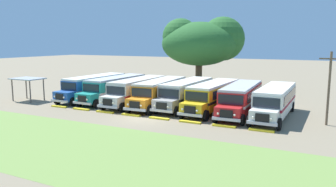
{
  "coord_description": "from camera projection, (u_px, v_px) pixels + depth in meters",
  "views": [
    {
      "loc": [
        15.88,
        -25.83,
        7.06
      ],
      "look_at": [
        0.0,
        5.23,
        1.6
      ],
      "focal_mm": 35.82,
      "sensor_mm": 36.0,
      "label": 1
    }
  ],
  "objects": [
    {
      "name": "parked_bus_slot_1",
      "position": [
        115.0,
        87.0,
        40.07
      ],
      "size": [
        2.82,
        10.86,
        2.82
      ],
      "rotation": [
        0.0,
        0.0,
        -1.59
      ],
      "color": "teal",
      "rests_on": "ground_plane"
    },
    {
      "name": "curb_wheelstop_1",
      "position": [
        81.0,
        109.0,
        34.78
      ],
      "size": [
        2.0,
        0.36,
        0.15
      ],
      "primitive_type": "cube",
      "color": "yellow",
      "rests_on": "ground_plane"
    },
    {
      "name": "parked_bus_slot_7",
      "position": [
        275.0,
        100.0,
        31.4
      ],
      "size": [
        2.69,
        10.84,
        2.82
      ],
      "rotation": [
        0.0,
        0.0,
        -1.57
      ],
      "color": "silver",
      "rests_on": "ground_plane"
    },
    {
      "name": "curb_wheelstop_3",
      "position": [
        131.0,
        115.0,
        32.01
      ],
      "size": [
        2.0,
        0.36,
        0.15
      ],
      "primitive_type": "cube",
      "color": "yellow",
      "rests_on": "ground_plane"
    },
    {
      "name": "parked_bus_slot_5",
      "position": [
        213.0,
        95.0,
        34.48
      ],
      "size": [
        2.87,
        10.86,
        2.82
      ],
      "rotation": [
        0.0,
        0.0,
        -1.59
      ],
      "color": "yellow",
      "rests_on": "ground_plane"
    },
    {
      "name": "curb_wheelstop_2",
      "position": [
        105.0,
        112.0,
        33.4
      ],
      "size": [
        2.0,
        0.36,
        0.15
      ],
      "primitive_type": "cube",
      "color": "yellow",
      "rests_on": "ground_plane"
    },
    {
      "name": "parked_bus_slot_3",
      "position": [
        160.0,
        91.0,
        36.98
      ],
      "size": [
        3.26,
        10.93,
        2.82
      ],
      "rotation": [
        0.0,
        0.0,
        -1.51
      ],
      "color": "orange",
      "rests_on": "ground_plane"
    },
    {
      "name": "curb_wheelstop_4",
      "position": [
        159.0,
        118.0,
        30.63
      ],
      "size": [
        2.0,
        0.36,
        0.15
      ],
      "primitive_type": "cube",
      "color": "yellow",
      "rests_on": "ground_plane"
    },
    {
      "name": "curb_wheelstop_5",
      "position": [
        190.0,
        122.0,
        29.25
      ],
      "size": [
        2.0,
        0.36,
        0.15
      ],
      "primitive_type": "cube",
      "color": "yellow",
      "rests_on": "ground_plane"
    },
    {
      "name": "curb_wheelstop_0",
      "position": [
        59.0,
        107.0,
        36.16
      ],
      "size": [
        2.0,
        0.36,
        0.15
      ],
      "primitive_type": "cube",
      "color": "yellow",
      "rests_on": "ground_plane"
    },
    {
      "name": "parked_bus_slot_4",
      "position": [
        187.0,
        92.0,
        36.25
      ],
      "size": [
        2.72,
        10.84,
        2.82
      ],
      "rotation": [
        0.0,
        0.0,
        -1.58
      ],
      "color": "#9E9993",
      "rests_on": "ground_plane"
    },
    {
      "name": "parked_bus_slot_0",
      "position": [
        94.0,
        86.0,
        41.36
      ],
      "size": [
        2.85,
        10.86,
        2.82
      ],
      "rotation": [
        0.0,
        0.0,
        -1.59
      ],
      "color": "#23519E",
      "rests_on": "ground_plane"
    },
    {
      "name": "foreground_grass_strip",
      "position": [
        73.0,
        145.0,
        22.93
      ],
      "size": [
        80.0,
        10.89,
        0.01
      ],
      "primitive_type": "cube",
      "color": "olive",
      "rests_on": "ground_plane"
    },
    {
      "name": "utility_pole",
      "position": [
        329.0,
        86.0,
        27.97
      ],
      "size": [
        1.8,
        0.2,
        6.22
      ],
      "color": "brown",
      "rests_on": "ground_plane"
    },
    {
      "name": "broad_shade_tree",
      "position": [
        203.0,
        42.0,
        47.74
      ],
      "size": [
        11.55,
        10.07,
        10.48
      ],
      "color": "brown",
      "rests_on": "ground_plane"
    },
    {
      "name": "curb_wheelstop_6",
      "position": [
        224.0,
        126.0,
        27.86
      ],
      "size": [
        2.0,
        0.36,
        0.15
      ],
      "primitive_type": "cube",
      "color": "yellow",
      "rests_on": "ground_plane"
    },
    {
      "name": "ground_plane",
      "position": [
        142.0,
        118.0,
        30.95
      ],
      "size": [
        220.0,
        220.0,
        0.0
      ],
      "primitive_type": "plane",
      "color": "#84755B"
    },
    {
      "name": "parked_bus_slot_2",
      "position": [
        137.0,
        90.0,
        38.23
      ],
      "size": [
        2.87,
        10.86,
        2.82
      ],
      "rotation": [
        0.0,
        0.0,
        -1.55
      ],
      "color": "silver",
      "rests_on": "ground_plane"
    },
    {
      "name": "curb_wheelstop_7",
      "position": [
        261.0,
        130.0,
        26.48
      ],
      "size": [
        2.0,
        0.36,
        0.15
      ],
      "primitive_type": "cube",
      "color": "yellow",
      "rests_on": "ground_plane"
    },
    {
      "name": "waiting_shelter",
      "position": [
        28.0,
        80.0,
        39.83
      ],
      "size": [
        3.6,
        2.6,
        2.72
      ],
      "color": "brown",
      "rests_on": "ground_plane"
    },
    {
      "name": "parked_bus_slot_6",
      "position": [
        241.0,
        97.0,
        32.94
      ],
      "size": [
        3.18,
        10.91,
        2.82
      ],
      "rotation": [
        0.0,
        0.0,
        -1.52
      ],
      "color": "red",
      "rests_on": "ground_plane"
    }
  ]
}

